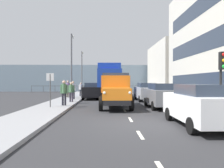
% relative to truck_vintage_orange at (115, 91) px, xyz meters
% --- Properties ---
extents(ground_plane, '(80.00, 80.00, 0.00)m').
position_rel_truck_vintage_orange_xyz_m(ground_plane, '(-0.55, -3.43, -1.18)').
color(ground_plane, '#2D2D30').
extents(sidewalk_left, '(2.65, 35.24, 0.15)m').
position_rel_truck_vintage_orange_xyz_m(sidewalk_left, '(-5.49, -3.43, -1.10)').
color(sidewalk_left, gray).
rests_on(sidewalk_left, ground_plane).
extents(sidewalk_right, '(2.65, 35.24, 0.15)m').
position_rel_truck_vintage_orange_xyz_m(sidewalk_right, '(4.38, -3.43, -1.10)').
color(sidewalk_right, gray).
rests_on(sidewalk_right, ground_plane).
extents(road_centreline_markings, '(0.12, 30.25, 0.01)m').
position_rel_truck_vintage_orange_xyz_m(road_centreline_markings, '(-0.55, -2.55, -1.17)').
color(road_centreline_markings, silver).
rests_on(road_centreline_markings, ground_plane).
extents(building_far_block, '(7.65, 10.97, 7.60)m').
position_rel_truck_vintage_orange_xyz_m(building_far_block, '(-10.64, -16.59, 2.62)').
color(building_far_block, beige).
rests_on(building_far_block, ground_plane).
extents(sea_horizon, '(80.00, 0.80, 5.00)m').
position_rel_truck_vintage_orange_xyz_m(sea_horizon, '(-0.55, -24.05, 1.32)').
color(sea_horizon, gray).
rests_on(sea_horizon, ground_plane).
extents(seawall_railing, '(28.08, 0.08, 1.20)m').
position_rel_truck_vintage_orange_xyz_m(seawall_railing, '(-0.55, -20.45, -0.26)').
color(seawall_railing, '#4C5156').
rests_on(seawall_railing, ground_plane).
extents(truck_vintage_orange, '(2.17, 5.64, 2.43)m').
position_rel_truck_vintage_orange_xyz_m(truck_vintage_orange, '(0.00, 0.00, 0.00)').
color(truck_vintage_orange, black).
rests_on(truck_vintage_orange, ground_plane).
extents(lorry_cargo_blue, '(2.58, 8.20, 3.87)m').
position_rel_truck_vintage_orange_xyz_m(lorry_cargo_blue, '(0.32, -9.27, 0.90)').
color(lorry_cargo_blue, '#193899').
rests_on(lorry_cargo_blue, ground_plane).
extents(car_white_kerbside_near, '(1.92, 4.09, 1.72)m').
position_rel_truck_vintage_orange_xyz_m(car_white_kerbside_near, '(-3.21, 5.76, -0.28)').
color(car_white_kerbside_near, white).
rests_on(car_white_kerbside_near, ground_plane).
extents(car_grey_kerbside_1, '(1.85, 4.08, 1.72)m').
position_rel_truck_vintage_orange_xyz_m(car_grey_kerbside_1, '(-3.21, 0.01, -0.28)').
color(car_grey_kerbside_1, slate).
rests_on(car_grey_kerbside_1, ground_plane).
extents(car_silver_kerbside_2, '(1.83, 4.39, 1.72)m').
position_rel_truck_vintage_orange_xyz_m(car_silver_kerbside_2, '(-3.21, -5.34, -0.28)').
color(car_silver_kerbside_2, '#B7BABF').
rests_on(car_silver_kerbside_2, ground_plane).
extents(car_black_oppositeside_0, '(1.94, 4.63, 1.72)m').
position_rel_truck_vintage_orange_xyz_m(car_black_oppositeside_0, '(2.11, -7.57, -0.28)').
color(car_black_oppositeside_0, black).
rests_on(car_black_oppositeside_0, ground_plane).
extents(pedestrian_couple_a, '(0.53, 0.34, 1.77)m').
position_rel_truck_vintage_orange_xyz_m(pedestrian_couple_a, '(3.64, -0.40, 0.02)').
color(pedestrian_couple_a, black).
rests_on(pedestrian_couple_a, sidewalk_right).
extents(pedestrian_in_dark_coat, '(0.53, 0.34, 1.65)m').
position_rel_truck_vintage_orange_xyz_m(pedestrian_in_dark_coat, '(3.56, -2.86, -0.06)').
color(pedestrian_in_dark_coat, '#383342').
rests_on(pedestrian_in_dark_coat, sidewalk_right).
extents(pedestrian_with_bag, '(0.53, 0.34, 1.74)m').
position_rel_truck_vintage_orange_xyz_m(pedestrian_with_bag, '(3.86, -5.53, -0.00)').
color(pedestrian_with_bag, black).
rests_on(pedestrian_with_bag, sidewalk_right).
extents(pedestrian_couple_b, '(0.53, 0.34, 1.81)m').
position_rel_truck_vintage_orange_xyz_m(pedestrian_couple_b, '(4.77, -7.68, 0.04)').
color(pedestrian_couple_b, '#4C473D').
rests_on(pedestrian_couple_b, sidewalk_right).
extents(pedestrian_near_railing, '(0.53, 0.34, 1.59)m').
position_rel_truck_vintage_orange_xyz_m(pedestrian_near_railing, '(3.61, -9.49, -0.10)').
color(pedestrian_near_railing, black).
rests_on(pedestrian_near_railing, sidewalk_right).
extents(traffic_light_near, '(0.28, 0.41, 3.20)m').
position_rel_truck_vintage_orange_xyz_m(traffic_light_near, '(-5.28, 3.81, 1.29)').
color(traffic_light_near, black).
rests_on(traffic_light_near, sidewalk_left).
extents(lamp_post_promenade, '(0.32, 1.14, 6.85)m').
position_rel_truck_vintage_orange_xyz_m(lamp_post_promenade, '(4.39, -7.84, 3.02)').
color(lamp_post_promenade, '#59595B').
rests_on(lamp_post_promenade, sidewalk_right).
extents(lamp_post_far, '(0.32, 1.14, 6.44)m').
position_rel_truck_vintage_orange_xyz_m(lamp_post_far, '(4.44, -17.19, 2.81)').
color(lamp_post_far, '#59595B').
rests_on(lamp_post_far, sidewalk_right).
extents(street_sign, '(0.50, 0.07, 2.25)m').
position_rel_truck_vintage_orange_xyz_m(street_sign, '(4.35, 0.50, 0.50)').
color(street_sign, '#4C4C4C').
rests_on(street_sign, sidewalk_right).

